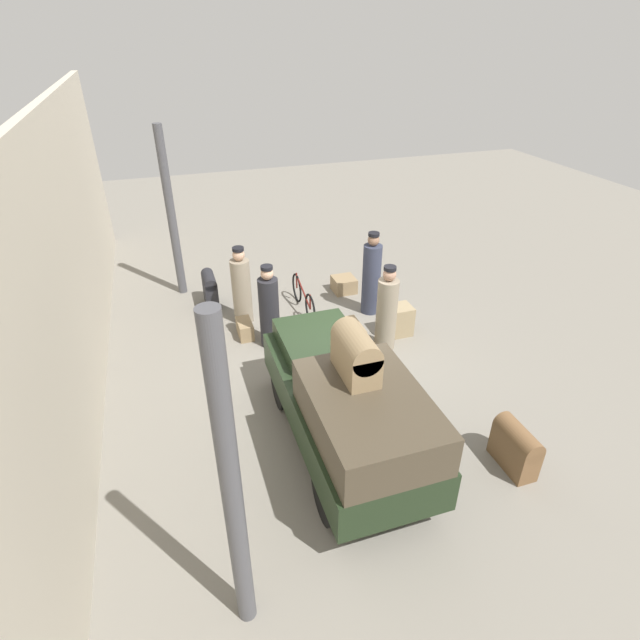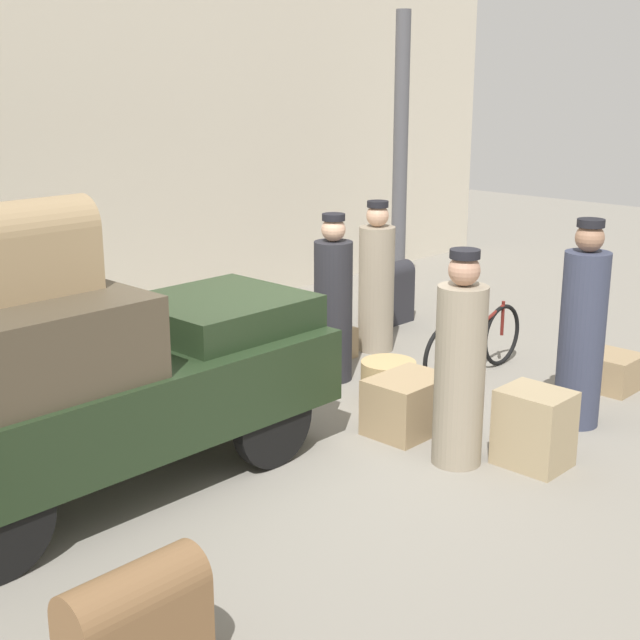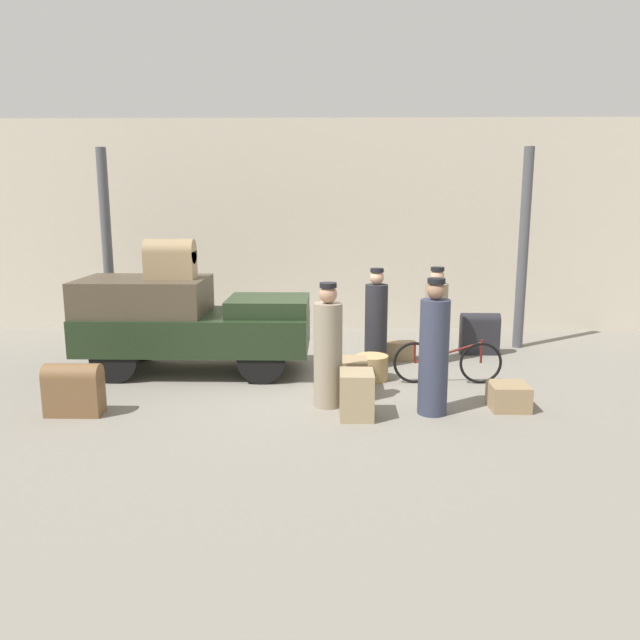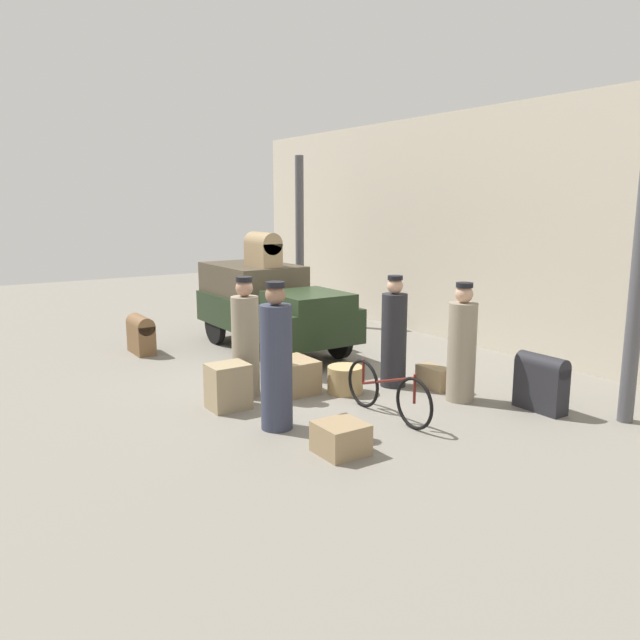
% 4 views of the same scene
% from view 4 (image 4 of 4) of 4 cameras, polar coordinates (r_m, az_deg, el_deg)
% --- Properties ---
extents(ground_plane, '(30.00, 30.00, 0.00)m').
position_cam_4_polar(ground_plane, '(10.05, -1.59, -5.27)').
color(ground_plane, gray).
extents(station_building_facade, '(16.00, 0.15, 4.50)m').
position_cam_4_polar(station_building_facade, '(12.32, 14.83, 7.97)').
color(station_building_facade, beige).
rests_on(station_building_facade, ground).
extents(canopy_pillar_left, '(0.19, 0.19, 3.79)m').
position_cam_4_polar(canopy_pillar_left, '(14.29, -1.87, 7.23)').
color(canopy_pillar_left, '#4C4C51').
rests_on(canopy_pillar_left, ground).
extents(canopy_pillar_right, '(0.19, 0.19, 3.79)m').
position_cam_4_polar(canopy_pillar_right, '(8.62, 27.12, 3.72)').
color(canopy_pillar_right, '#4C4C51').
rests_on(canopy_pillar_right, ground).
extents(truck, '(3.73, 1.52, 1.57)m').
position_cam_4_polar(truck, '(11.82, -4.66, 1.50)').
color(truck, black).
rests_on(truck, ground).
extents(bicycle, '(1.70, 0.04, 0.70)m').
position_cam_4_polar(bicycle, '(8.20, 6.18, -6.57)').
color(bicycle, black).
rests_on(bicycle, ground).
extents(wicker_basket, '(0.52, 0.52, 0.40)m').
position_cam_4_polar(wicker_basket, '(9.22, 2.32, -5.46)').
color(wicker_basket, tan).
rests_on(wicker_basket, ground).
extents(porter_with_bicycle, '(0.40, 0.40, 1.68)m').
position_cam_4_polar(porter_with_bicycle, '(8.96, 12.84, -2.47)').
color(porter_with_bicycle, gray).
rests_on(porter_with_bicycle, ground).
extents(porter_carrying_trunk, '(0.39, 0.39, 1.84)m').
position_cam_4_polar(porter_carrying_trunk, '(7.65, -4.02, -3.89)').
color(porter_carrying_trunk, '#33384C').
rests_on(porter_carrying_trunk, ground).
extents(conductor_in_dark_uniform, '(0.40, 0.40, 1.74)m').
position_cam_4_polar(conductor_in_dark_uniform, '(9.01, -6.83, -2.02)').
color(conductor_in_dark_uniform, gray).
rests_on(conductor_in_dark_uniform, ground).
extents(porter_lifting_near_truck, '(0.39, 0.39, 1.70)m').
position_cam_4_polar(porter_lifting_near_truck, '(9.49, 6.77, -1.48)').
color(porter_lifting_near_truck, '#232328').
rests_on(porter_lifting_near_truck, ground).
extents(trunk_umber_medium, '(0.74, 0.32, 0.71)m').
position_cam_4_polar(trunk_umber_medium, '(12.01, -16.05, -1.18)').
color(trunk_umber_medium, brown).
rests_on(trunk_umber_medium, ground).
extents(suitcase_small_leather, '(0.69, 0.52, 0.49)m').
position_cam_4_polar(suitcase_small_leather, '(9.26, -2.31, -5.08)').
color(suitcase_small_leather, '#937A56').
rests_on(suitcase_small_leather, ground).
extents(trunk_barrel_dark, '(0.70, 0.27, 0.77)m').
position_cam_4_polar(trunk_barrel_dark, '(8.90, 19.57, -5.26)').
color(trunk_barrel_dark, '#232328').
rests_on(trunk_barrel_dark, ground).
extents(suitcase_tan_flat, '(0.52, 0.51, 0.35)m').
position_cam_4_polar(suitcase_tan_flat, '(7.09, 1.91, -10.74)').
color(suitcase_tan_flat, '#937A56').
rests_on(suitcase_tan_flat, ground).
extents(trunk_wicker_pale, '(0.55, 0.28, 0.33)m').
position_cam_4_polar(trunk_wicker_pale, '(9.59, 10.40, -5.20)').
color(trunk_wicker_pale, '#937A56').
rests_on(trunk_wicker_pale, ground).
extents(suitcase_black_upright, '(0.44, 0.53, 0.62)m').
position_cam_4_polar(suitcase_black_upright, '(8.60, -8.39, -6.01)').
color(suitcase_black_upright, '#9E8966').
rests_on(suitcase_black_upright, ground).
extents(trunk_on_truck_roof, '(0.79, 0.41, 0.64)m').
position_cam_4_polar(trunk_on_truck_roof, '(11.89, -5.24, 6.48)').
color(trunk_on_truck_roof, '#937A56').
rests_on(trunk_on_truck_roof, truck).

